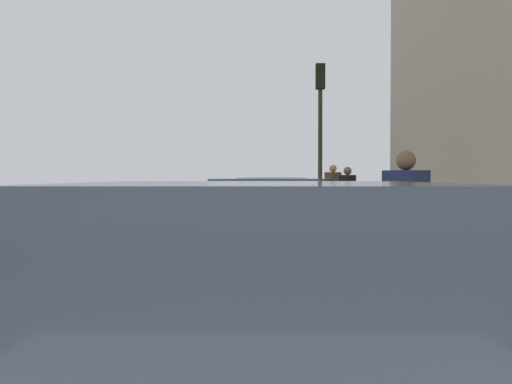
# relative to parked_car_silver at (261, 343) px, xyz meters

# --- Properties ---
(ground_plane) EXTENTS (56.00, 56.00, 0.00)m
(ground_plane) POSITION_rel_parked_car_silver_xyz_m (10.85, 0.06, -0.76)
(ground_plane) COLOR black
(sidewalk) EXTENTS (28.00, 4.60, 0.15)m
(sidewalk) POSITION_rel_parked_car_silver_xyz_m (10.85, -3.24, -0.68)
(sidewalk) COLOR #A39E93
(sidewalk) RESTS_ON ground
(lane_stripe_centre) EXTENTS (28.00, 0.14, 0.01)m
(lane_stripe_centre) POSITION_rel_parked_car_silver_xyz_m (10.85, 3.26, -0.75)
(lane_stripe_centre) COLOR gold
(lane_stripe_centre) RESTS_ON ground
(snow_bank_curb) EXTENTS (4.28, 0.56, 0.22)m
(snow_bank_curb) POSITION_rel_parked_car_silver_xyz_m (7.46, -0.64, -0.65)
(snow_bank_curb) COLOR white
(snow_bank_curb) RESTS_ON ground
(parked_car_silver) EXTENTS (4.20, 1.90, 1.51)m
(parked_car_silver) POSITION_rel_parked_car_silver_xyz_m (0.00, 0.00, 0.00)
(parked_car_silver) COLOR black
(parked_car_silver) RESTS_ON ground
(parked_car_black) EXTENTS (4.73, 1.90, 1.51)m
(parked_car_black) POSITION_rel_parked_car_silver_xyz_m (6.47, -0.03, 0.00)
(parked_car_black) COLOR black
(parked_car_black) RESTS_ON ground
(parked_car_white) EXTENTS (4.64, 1.94, 1.51)m
(parked_car_white) POSITION_rel_parked_car_silver_xyz_m (12.73, -0.05, 0.00)
(parked_car_white) COLOR black
(parked_car_white) RESTS_ON ground
(parked_car_maroon) EXTENTS (4.77, 1.96, 1.51)m
(parked_car_maroon) POSITION_rel_parked_car_silver_xyz_m (18.51, -0.09, 0.00)
(parked_car_maroon) COLOR black
(parked_car_maroon) RESTS_ON ground
(pedestrian_navy_coat) EXTENTS (0.53, 0.49, 1.68)m
(pedestrian_navy_coat) POSITION_rel_parked_car_silver_xyz_m (4.08, -1.53, 0.29)
(pedestrian_navy_coat) COLOR black
(pedestrian_navy_coat) RESTS_ON sidewalk
(pedestrian_black_coat) EXTENTS (0.53, 0.48, 1.65)m
(pedestrian_black_coat) POSITION_rel_parked_car_silver_xyz_m (13.87, -2.06, 0.27)
(pedestrian_black_coat) COLOR black
(pedestrian_black_coat) RESTS_ON sidewalk
(pedestrian_brown_coat) EXTENTS (0.55, 0.54, 1.76)m
(pedestrian_brown_coat) POSITION_rel_parked_car_silver_xyz_m (16.74, -1.95, 0.33)
(pedestrian_brown_coat) COLOR black
(pedestrian_brown_coat) RESTS_ON sidewalk
(traffic_light_pole) EXTENTS (0.35, 0.26, 4.55)m
(traffic_light_pole) POSITION_rel_parked_car_silver_xyz_m (14.82, -1.40, 2.45)
(traffic_light_pole) COLOR #2D2D19
(traffic_light_pole) RESTS_ON sidewalk
(rolling_suitcase) EXTENTS (0.34, 0.22, 0.92)m
(rolling_suitcase) POSITION_rel_parked_car_silver_xyz_m (17.11, -1.81, -0.32)
(rolling_suitcase) COLOR black
(rolling_suitcase) RESTS_ON sidewalk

